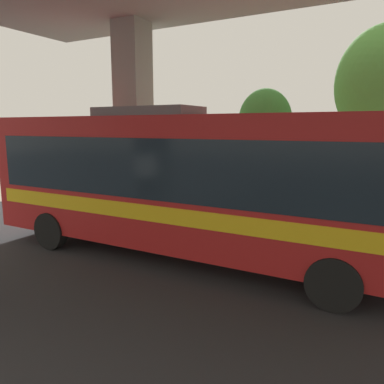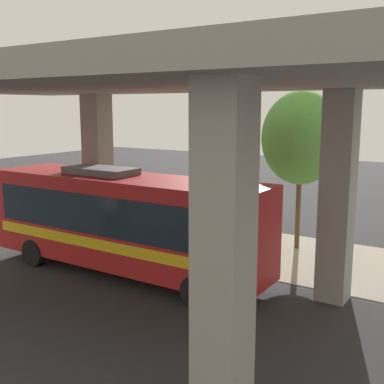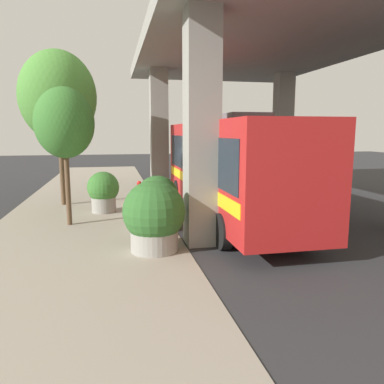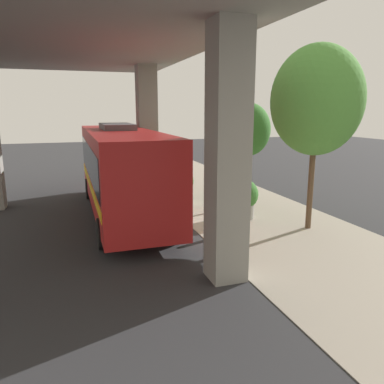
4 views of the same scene
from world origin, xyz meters
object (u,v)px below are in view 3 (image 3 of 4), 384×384
(planter_front, at_px, (103,191))
(street_tree_near, at_px, (58,97))
(street_tree_far, at_px, (64,123))
(planter_back, at_px, (154,217))
(planter_middle, at_px, (158,203))
(bus, at_px, (229,164))
(fire_hydrant, at_px, (139,192))

(planter_front, height_order, street_tree_near, street_tree_near)
(street_tree_far, bearing_deg, planter_back, -53.52)
(planter_middle, xyz_separation_m, planter_back, (-0.36, -2.26, 0.06))
(planter_middle, height_order, street_tree_far, street_tree_far)
(bus, xyz_separation_m, street_tree_far, (-5.62, 0.20, 1.42))
(street_tree_near, bearing_deg, planter_middle, -54.69)
(planter_back, xyz_separation_m, street_tree_near, (-3.21, 7.29, 3.69))
(planter_back, bearing_deg, fire_hydrant, 89.32)
(planter_middle, xyz_separation_m, street_tree_near, (-3.56, 5.03, 3.75))
(planter_front, distance_m, planter_back, 5.53)
(planter_back, bearing_deg, street_tree_near, 113.75)
(bus, height_order, street_tree_far, street_tree_far)
(bus, distance_m, planter_front, 5.10)
(fire_hydrant, bearing_deg, bus, -52.07)
(planter_front, bearing_deg, planter_middle, -59.76)
(planter_front, xyz_separation_m, planter_back, (1.44, -5.34, 0.09))
(planter_back, bearing_deg, planter_middle, 81.06)
(bus, xyz_separation_m, planter_back, (-3.06, -3.25, -1.08))
(bus, relative_size, planter_front, 6.54)
(bus, height_order, street_tree_near, street_tree_near)
(fire_hydrant, relative_size, planter_middle, 0.56)
(planter_front, bearing_deg, fire_hydrant, 48.69)
(street_tree_far, bearing_deg, fire_hydrant, 53.88)
(planter_front, bearing_deg, bus, -24.88)
(bus, bearing_deg, planter_back, -133.29)
(bus, relative_size, planter_middle, 5.99)
(planter_front, relative_size, planter_middle, 0.92)
(planter_middle, xyz_separation_m, street_tree_far, (-2.91, 1.19, 2.57))
(street_tree_near, bearing_deg, bus, -32.78)
(street_tree_near, bearing_deg, planter_front, -47.82)
(fire_hydrant, relative_size, planter_front, 0.62)
(planter_back, distance_m, street_tree_far, 4.97)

